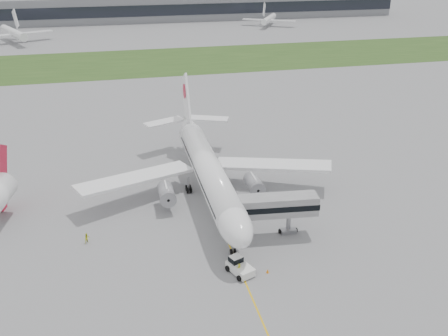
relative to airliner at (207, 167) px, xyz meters
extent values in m
plane|color=gray|center=(0.00, -4.87, -5.66)|extent=(600.00, 600.00, 0.00)
cube|color=#2C4B1C|center=(0.00, 115.13, -5.65)|extent=(600.00, 50.00, 0.02)
cube|color=gray|center=(0.00, 225.13, 1.34)|extent=(320.00, 22.00, 14.00)
cube|color=black|center=(0.00, 214.13, 1.34)|extent=(320.00, 0.60, 6.00)
cylinder|color=white|center=(0.00, -0.87, -0.06)|extent=(5.00, 38.00, 5.00)
ellipsoid|color=white|center=(0.00, -20.37, -0.06)|extent=(5.00, 11.00, 5.00)
cube|color=black|center=(0.00, -21.37, 0.84)|extent=(3.20, 1.54, 1.14)
cone|color=white|center=(0.00, 21.13, 0.74)|extent=(5.00, 10.53, 6.16)
cube|color=white|center=(-13.00, 1.13, -1.26)|extent=(22.13, 13.52, 1.70)
cube|color=white|center=(13.00, 1.13, -1.26)|extent=(22.13, 13.52, 1.70)
cylinder|color=gray|center=(-8.00, -3.37, -2.66)|extent=(2.70, 5.20, 2.70)
cylinder|color=gray|center=(8.00, -3.37, -2.66)|extent=(2.70, 5.20, 2.70)
cube|color=white|center=(0.00, 22.63, 5.84)|extent=(0.45, 10.90, 12.76)
cylinder|color=#B70A27|center=(0.00, 23.63, 7.84)|extent=(0.60, 3.20, 3.20)
cube|color=white|center=(-5.00, 23.63, 1.14)|extent=(9.54, 6.34, 0.35)
cube|color=white|center=(5.00, 23.63, 1.14)|extent=(9.54, 6.34, 0.35)
cylinder|color=#939399|center=(0.00, -19.87, -4.11)|extent=(0.24, 0.24, 3.10)
cylinder|color=black|center=(-3.20, 2.13, -5.11)|extent=(1.40, 1.10, 1.10)
cylinder|color=black|center=(3.20, 2.13, -5.11)|extent=(1.40, 1.10, 1.10)
cube|color=white|center=(-0.11, -24.65, -4.91)|extent=(3.75, 4.78, 1.12)
cube|color=white|center=(-0.53, -23.61, -3.98)|extent=(2.12, 2.02, 0.94)
cube|color=black|center=(-0.53, -23.61, -3.93)|extent=(2.18, 2.08, 0.80)
cylinder|color=black|center=(-1.81, -23.82, -5.24)|extent=(0.62, 0.90, 0.84)
cylinder|color=black|center=(0.54, -22.88, -5.24)|extent=(0.62, 0.90, 0.84)
cylinder|color=black|center=(-0.76, -26.43, -5.24)|extent=(0.62, 0.90, 0.84)
cylinder|color=black|center=(1.59, -25.48, -5.24)|extent=(0.62, 0.90, 0.84)
cube|color=#A8A8AA|center=(7.00, -16.14, -0.16)|extent=(15.06, 4.66, 3.17)
cube|color=black|center=(7.00, -16.14, -0.16)|extent=(15.28, 4.79, 0.95)
cube|color=#A8A8AA|center=(0.05, -16.50, -0.16)|extent=(2.75, 3.60, 3.60)
cylinder|color=#939399|center=(10.21, -15.94, -3.65)|extent=(0.74, 0.74, 4.02)
cube|color=#939399|center=(10.21, -15.94, -5.29)|extent=(2.68, 1.73, 0.74)
cylinder|color=black|center=(8.84, -15.80, -5.29)|extent=(0.39, 0.77, 0.74)
cylinder|color=black|center=(11.58, -16.08, -5.29)|extent=(0.39, 0.77, 0.74)
cone|color=orange|center=(-0.50, -24.23, -5.41)|extent=(0.37, 0.37, 0.50)
cone|color=orange|center=(3.70, -25.53, -5.36)|extent=(0.44, 0.44, 0.61)
imported|color=gold|center=(-0.45, -25.13, -4.70)|extent=(0.84, 0.75, 1.93)
imported|color=yellow|center=(-21.66, -11.62, -4.82)|extent=(1.04, 1.02, 1.69)
camera|label=1|loc=(-15.66, -81.47, 37.91)|focal=40.00mm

